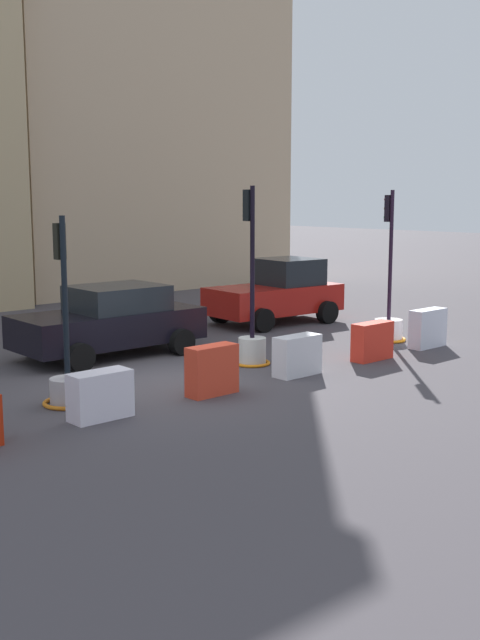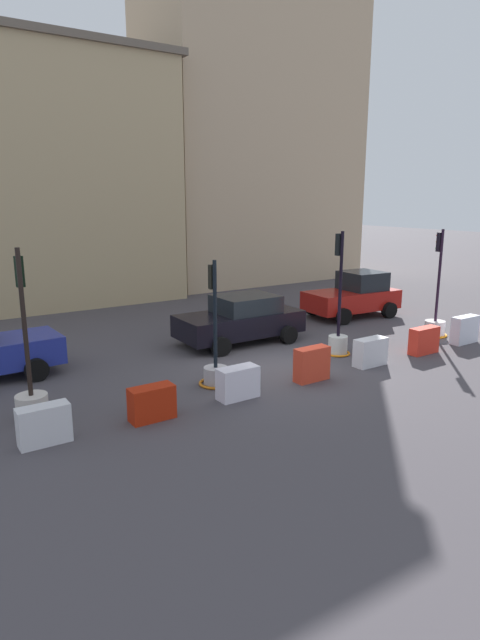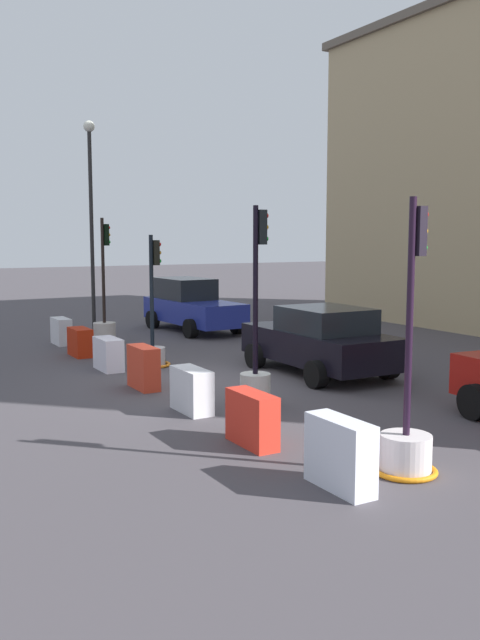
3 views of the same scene
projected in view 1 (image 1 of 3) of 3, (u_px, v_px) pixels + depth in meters
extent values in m
plane|color=#464146|center=(168.00, 382.00, 15.04)|extent=(120.00, 120.00, 0.00)
cylinder|color=#B5ADB0|center=(68.00, 391.00, 13.38)|extent=(0.63, 0.63, 0.47)
cylinder|color=black|center=(65.00, 298.00, 13.12)|extent=(0.10, 0.10, 2.79)
cube|color=black|center=(60.00, 241.00, 13.06)|extent=(0.18, 0.15, 0.61)
sphere|color=red|center=(57.00, 229.00, 13.10)|extent=(0.11, 0.11, 0.11)
sphere|color=orange|center=(57.00, 241.00, 13.13)|extent=(0.11, 0.11, 0.11)
sphere|color=green|center=(58.00, 253.00, 13.16)|extent=(0.11, 0.11, 0.11)
torus|color=orange|center=(69.00, 402.00, 13.41)|extent=(0.89, 0.89, 0.07)
cylinder|color=silver|center=(252.00, 351.00, 16.58)|extent=(0.59, 0.59, 0.59)
cylinder|color=black|center=(252.00, 263.00, 16.28)|extent=(0.10, 0.10, 3.21)
cube|color=black|center=(248.00, 205.00, 16.18)|extent=(0.18, 0.16, 0.65)
sphere|color=red|center=(245.00, 195.00, 16.21)|extent=(0.11, 0.11, 0.11)
sphere|color=orange|center=(245.00, 205.00, 16.25)|extent=(0.11, 0.11, 0.11)
sphere|color=green|center=(245.00, 216.00, 16.28)|extent=(0.11, 0.11, 0.11)
torus|color=orange|center=(252.00, 363.00, 16.62)|extent=(0.78, 0.78, 0.06)
cylinder|color=silver|center=(388.00, 330.00, 19.31)|extent=(0.70, 0.70, 0.54)
cylinder|color=black|center=(391.00, 256.00, 19.01)|extent=(0.10, 0.10, 3.19)
cube|color=black|center=(388.00, 208.00, 18.92)|extent=(0.16, 0.15, 0.65)
sphere|color=red|center=(386.00, 199.00, 18.95)|extent=(0.10, 0.10, 0.10)
sphere|color=orange|center=(386.00, 208.00, 18.99)|extent=(0.10, 0.10, 0.10)
sphere|color=green|center=(386.00, 217.00, 19.02)|extent=(0.10, 0.10, 0.10)
torus|color=orange|center=(388.00, 339.00, 19.34)|extent=(0.88, 0.88, 0.08)
cube|color=white|center=(100.00, 395.00, 12.50)|extent=(1.02, 0.46, 0.78)
cube|color=red|center=(212.00, 370.00, 14.01)|extent=(0.99, 0.39, 0.91)
cube|color=silver|center=(297.00, 356.00, 15.55)|extent=(1.03, 0.43, 0.81)
cube|color=red|center=(372.00, 341.00, 17.02)|extent=(1.05, 0.38, 0.84)
cube|color=silver|center=(428.00, 328.00, 18.45)|extent=(1.07, 0.38, 0.92)
cube|color=black|center=(109.00, 327.00, 17.41)|extent=(4.22, 1.90, 0.73)
cube|color=black|center=(117.00, 298.00, 17.47)|extent=(1.99, 1.65, 0.56)
cylinder|color=black|center=(80.00, 357.00, 15.89)|extent=(0.60, 0.28, 0.60)
cylinder|color=black|center=(36.00, 344.00, 17.36)|extent=(0.60, 0.28, 0.60)
cylinder|color=black|center=(181.00, 342.00, 17.58)|extent=(0.60, 0.28, 0.60)
cylinder|color=black|center=(133.00, 331.00, 19.05)|extent=(0.60, 0.28, 0.60)
cube|color=#A01611|center=(274.00, 299.00, 21.95)|extent=(3.96, 2.06, 0.76)
cube|color=black|center=(289.00, 271.00, 22.16)|extent=(1.67, 1.68, 0.74)
cylinder|color=black|center=(263.00, 320.00, 20.54)|extent=(0.66, 0.32, 0.64)
cylinder|color=black|center=(220.00, 312.00, 22.04)|extent=(0.66, 0.32, 0.64)
cylinder|color=black|center=(327.00, 312.00, 21.98)|extent=(0.66, 0.32, 0.64)
cylinder|color=black|center=(284.00, 305.00, 23.47)|extent=(0.66, 0.32, 0.64)
cube|color=tan|center=(128.00, 82.00, 30.79)|extent=(11.99, 6.52, 16.20)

